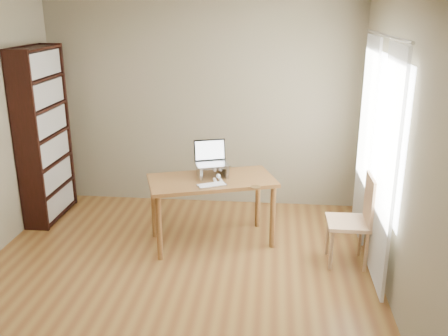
# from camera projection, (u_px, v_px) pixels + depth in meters

# --- Properties ---
(room) EXTENTS (4.04, 4.54, 2.64)m
(room) POSITION_uv_depth(u_px,v_px,m) (169.00, 157.00, 4.29)
(room) COLOR brown
(room) RESTS_ON ground
(bookshelf) EXTENTS (0.30, 0.90, 2.10)m
(bookshelf) POSITION_uv_depth(u_px,v_px,m) (44.00, 135.00, 6.00)
(bookshelf) COLOR black
(bookshelf) RESTS_ON ground
(curtains) EXTENTS (0.03, 1.90, 2.25)m
(curtains) POSITION_uv_depth(u_px,v_px,m) (375.00, 152.00, 4.89)
(curtains) COLOR silver
(curtains) RESTS_ON ground
(desk) EXTENTS (1.50, 1.08, 0.75)m
(desk) POSITION_uv_depth(u_px,v_px,m) (212.00, 188.00, 5.44)
(desk) COLOR brown
(desk) RESTS_ON ground
(laptop_stand) EXTENTS (0.32, 0.25, 0.13)m
(laptop_stand) POSITION_uv_depth(u_px,v_px,m) (212.00, 169.00, 5.45)
(laptop_stand) COLOR silver
(laptop_stand) RESTS_ON desk
(laptop) EXTENTS (0.41, 0.40, 0.25)m
(laptop) POSITION_uv_depth(u_px,v_px,m) (213.00, 158.00, 5.48)
(laptop) COLOR silver
(laptop) RESTS_ON laptop_stand
(keyboard) EXTENTS (0.33, 0.25, 0.02)m
(keyboard) POSITION_uv_depth(u_px,v_px,m) (212.00, 185.00, 5.19)
(keyboard) COLOR silver
(keyboard) RESTS_ON desk
(coaster) EXTENTS (0.10, 0.10, 0.01)m
(coaster) POSITION_uv_depth(u_px,v_px,m) (255.00, 187.00, 5.16)
(coaster) COLOR brown
(coaster) RESTS_ON desk
(cat) EXTENTS (0.25, 0.49, 0.16)m
(cat) POSITION_uv_depth(u_px,v_px,m) (216.00, 170.00, 5.48)
(cat) COLOR #423934
(cat) RESTS_ON desk
(chair) EXTENTS (0.43, 0.43, 0.95)m
(chair) POSITION_uv_depth(u_px,v_px,m) (356.00, 217.00, 5.01)
(chair) COLOR #A57A59
(chair) RESTS_ON ground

